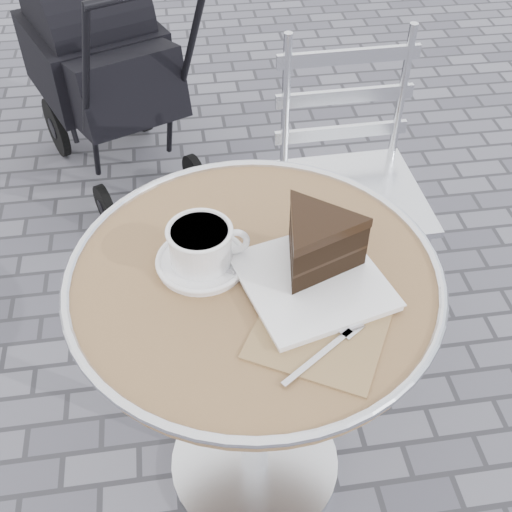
{
  "coord_description": "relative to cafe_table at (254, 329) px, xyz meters",
  "views": [
    {
      "loc": [
        -0.12,
        -0.83,
        1.6
      ],
      "look_at": [
        0.0,
        -0.0,
        0.78
      ],
      "focal_mm": 45.0,
      "sensor_mm": 36.0,
      "label": 1
    }
  ],
  "objects": [
    {
      "name": "ground",
      "position": [
        0.0,
        0.0,
        -0.57
      ],
      "size": [
        80.0,
        80.0,
        0.0
      ],
      "primitive_type": "plane",
      "color": "slate",
      "rests_on": "ground"
    },
    {
      "name": "cafe_table",
      "position": [
        0.0,
        0.0,
        0.0
      ],
      "size": [
        0.72,
        0.72,
        0.74
      ],
      "color": "silver",
      "rests_on": "ground"
    },
    {
      "name": "cappuccino_set",
      "position": [
        -0.09,
        0.04,
        0.2
      ],
      "size": [
        0.19,
        0.17,
        0.09
      ],
      "rotation": [
        0.0,
        0.0,
        0.01
      ],
      "color": "white",
      "rests_on": "cafe_table"
    },
    {
      "name": "cake_plate_set",
      "position": [
        0.11,
        -0.02,
        0.22
      ],
      "size": [
        0.3,
        0.4,
        0.13
      ],
      "rotation": [
        0.0,
        0.0,
        0.26
      ],
      "color": "#906F4F",
      "rests_on": "cafe_table"
    },
    {
      "name": "bistro_chair",
      "position": [
        0.36,
        0.62,
        -0.03
      ],
      "size": [
        0.4,
        0.4,
        0.87
      ],
      "rotation": [
        0.0,
        0.0,
        0.02
      ],
      "color": "silver",
      "rests_on": "ground"
    },
    {
      "name": "baby_stroller",
      "position": [
        -0.36,
        1.43,
        -0.16
      ],
      "size": [
        0.7,
        0.96,
        0.91
      ],
      "rotation": [
        0.0,
        0.0,
        0.39
      ],
      "color": "black",
      "rests_on": "ground"
    }
  ]
}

